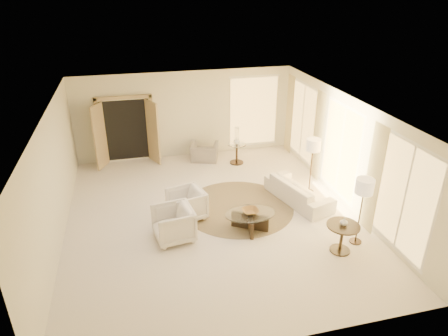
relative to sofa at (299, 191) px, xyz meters
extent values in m
cube|color=silver|center=(-2.38, -0.19, -0.31)|extent=(7.00, 8.00, 0.02)
cube|color=white|center=(-2.38, -0.19, 2.50)|extent=(7.00, 8.00, 0.02)
cube|color=beige|center=(-2.38, 3.81, 1.10)|extent=(7.00, 0.04, 2.80)
cube|color=beige|center=(-2.38, -4.19, 1.10)|extent=(7.00, 0.04, 2.80)
cube|color=beige|center=(-5.88, -0.19, 1.10)|extent=(0.04, 8.00, 2.80)
cube|color=beige|center=(1.12, -0.19, 1.10)|extent=(0.04, 8.00, 2.80)
cube|color=tan|center=(-4.28, 3.70, 0.78)|extent=(1.80, 0.12, 2.16)
cube|color=tan|center=(-5.08, 3.43, 0.73)|extent=(0.35, 0.66, 2.00)
cube|color=tan|center=(-3.48, 3.43, 0.73)|extent=(0.35, 0.66, 2.00)
cylinder|color=#483925|center=(-1.64, 0.06, -0.29)|extent=(3.53, 3.53, 0.01)
imported|color=white|center=(0.00, 0.00, 0.00)|extent=(1.33, 2.17, 0.59)
imported|color=white|center=(-3.00, -0.10, 0.12)|extent=(0.93, 0.97, 0.83)
imported|color=white|center=(-3.43, -0.91, 0.14)|extent=(0.90, 0.94, 0.87)
imported|color=gray|center=(-1.90, 3.21, 0.09)|extent=(1.02, 0.82, 0.77)
cube|color=black|center=(-1.64, -0.96, -0.10)|extent=(0.81, 0.53, 0.40)
cube|color=black|center=(-1.64, -0.96, -0.10)|extent=(0.25, 0.89, 0.40)
cylinder|color=white|center=(-1.64, -0.96, 0.13)|extent=(1.58, 1.58, 0.02)
cylinder|color=black|center=(0.02, -2.24, -0.28)|extent=(0.44, 0.44, 0.03)
cylinder|color=black|center=(0.02, -2.24, 0.03)|extent=(0.07, 0.07, 0.63)
cylinder|color=black|center=(0.02, -2.24, 0.35)|extent=(0.70, 0.70, 0.03)
cylinder|color=black|center=(-0.94, 2.75, -0.28)|extent=(0.44, 0.44, 0.03)
cylinder|color=black|center=(-0.94, 2.75, 0.03)|extent=(0.07, 0.07, 0.63)
cylinder|color=white|center=(-0.94, 2.75, 0.35)|extent=(0.57, 0.57, 0.03)
cylinder|color=black|center=(0.50, 0.39, -0.28)|extent=(0.27, 0.27, 0.03)
cylinder|color=black|center=(0.50, 0.39, 0.37)|extent=(0.03, 0.03, 1.34)
cylinder|color=beige|center=(0.50, 0.39, 1.12)|extent=(0.38, 0.38, 0.32)
cylinder|color=black|center=(0.52, -2.03, -0.28)|extent=(0.27, 0.27, 0.03)
cylinder|color=black|center=(0.52, -2.03, 0.37)|extent=(0.03, 0.03, 1.34)
cylinder|color=beige|center=(0.52, -2.03, 1.12)|extent=(0.38, 0.38, 0.33)
imported|color=brown|center=(-1.64, -0.96, 0.19)|extent=(0.40, 0.40, 0.09)
imported|color=white|center=(0.02, -2.24, 0.45)|extent=(0.19, 0.19, 0.17)
imported|color=white|center=(-0.94, 2.75, 0.47)|extent=(0.22, 0.22, 0.22)
camera|label=1|loc=(-4.13, -8.52, 5.05)|focal=32.00mm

